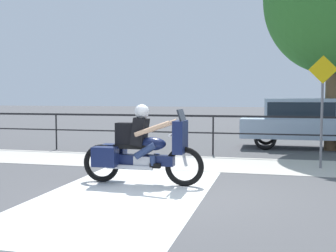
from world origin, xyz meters
TOP-DOWN VIEW (x-y plane):
  - ground_plane at (0.00, 0.00)m, footprint 120.00×120.00m
  - sidewalk_band at (0.00, 3.40)m, footprint 44.00×2.40m
  - crosswalk_band at (-0.83, -0.20)m, footprint 2.79×6.00m
  - fence_railing at (0.00, 5.06)m, footprint 36.00×0.05m
  - motorcycle at (-0.82, 0.61)m, footprint 2.47×0.76m
  - parked_car at (2.71, 7.32)m, footprint 4.31×1.63m
  - street_sign at (2.83, 3.33)m, footprint 0.66×0.06m

SIDE VIEW (x-z plane):
  - ground_plane at x=0.00m, z-range 0.00..0.00m
  - crosswalk_band at x=-0.83m, z-range 0.00..0.01m
  - sidewalk_band at x=0.00m, z-range 0.00..0.01m
  - motorcycle at x=-0.82m, z-range -0.08..1.49m
  - fence_railing at x=0.00m, z-range 0.34..1.51m
  - parked_car at x=2.71m, z-range 0.11..1.77m
  - street_sign at x=2.83m, z-range 0.31..3.00m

